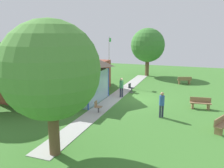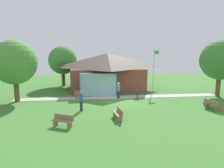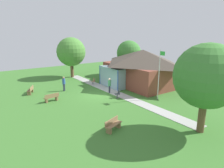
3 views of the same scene
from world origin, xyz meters
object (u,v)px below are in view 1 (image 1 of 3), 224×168
(pavilion, at_px, (60,68))
(patio_chair_lawn_spare, at_px, (131,88))
(visitor_strolling_lawn, at_px, (162,103))
(bench_front_center, at_px, (200,103))
(tree_east_hedge, at_px, (148,45))
(bench_lawn_far_right, at_px, (184,80))
(flagpole, at_px, (109,58))
(tree_west_hedge, at_px, (50,71))
(patio_chair_west, at_px, (98,107))
(bench_front_left, at_px, (222,125))
(visitor_on_path, at_px, (121,86))

(pavilion, bearing_deg, patio_chair_lawn_spare, -64.94)
(pavilion, xyz_separation_m, visitor_strolling_lawn, (-2.99, -9.63, -1.39))
(pavilion, bearing_deg, bench_front_center, -90.68)
(bench_front_center, relative_size, visitor_strolling_lawn, 0.89)
(tree_east_hedge, bearing_deg, bench_lawn_far_right, -126.47)
(flagpole, bearing_deg, tree_west_hedge, -168.48)
(visitor_strolling_lawn, height_order, tree_west_hedge, tree_west_hedge)
(visitor_strolling_lawn, bearing_deg, bench_lawn_far_right, 49.17)
(pavilion, relative_size, tree_west_hedge, 1.63)
(pavilion, bearing_deg, tree_east_hedge, -24.49)
(patio_chair_west, distance_m, tree_west_hedge, 6.88)
(bench_lawn_far_right, relative_size, visitor_strolling_lawn, 0.90)
(flagpole, distance_m, tree_west_hedge, 15.35)
(bench_front_left, height_order, tree_west_hedge, tree_west_hedge)
(visitor_on_path, xyz_separation_m, tree_west_hedge, (-10.29, -0.11, 2.90))
(bench_front_center, xyz_separation_m, tree_east_hedge, (12.18, 6.59, 3.59))
(bench_lawn_far_right, height_order, bench_front_center, same)
(tree_west_hedge, bearing_deg, tree_east_hedge, 0.62)
(patio_chair_lawn_spare, bearing_deg, patio_chair_west, 5.33)
(visitor_strolling_lawn, distance_m, tree_west_hedge, 8.15)
(patio_chair_west, xyz_separation_m, visitor_strolling_lawn, (0.63, -4.35, 0.61))
(flagpole, relative_size, bench_lawn_far_right, 3.30)
(visitor_strolling_lawn, xyz_separation_m, tree_east_hedge, (15.03, 4.14, 2.97))
(patio_chair_lawn_spare, xyz_separation_m, tree_east_hedge, (9.28, 0.42, 3.58))
(bench_lawn_far_right, height_order, patio_chair_west, patio_chair_west)
(pavilion, relative_size, tree_east_hedge, 1.62)
(patio_chair_lawn_spare, distance_m, tree_east_hedge, 9.95)
(tree_west_hedge, bearing_deg, pavilion, 30.96)
(bench_front_center, distance_m, patio_chair_lawn_spare, 6.82)
(flagpole, distance_m, bench_front_left, 14.45)
(visitor_on_path, bearing_deg, pavilion, -34.77)
(visitor_strolling_lawn, xyz_separation_m, tree_west_hedge, (-6.54, 3.91, 2.90))
(pavilion, relative_size, flagpole, 1.94)
(visitor_on_path, bearing_deg, visitor_strolling_lawn, 94.43)
(bench_lawn_far_right, bearing_deg, tree_west_hedge, -123.72)
(flagpole, bearing_deg, patio_chair_lawn_spare, -129.93)
(patio_chair_lawn_spare, relative_size, visitor_on_path, 0.49)
(flagpole, bearing_deg, patio_chair_west, -163.95)
(bench_lawn_far_right, distance_m, tree_east_hedge, 7.13)
(tree_east_hedge, distance_m, tree_west_hedge, 21.57)
(visitor_on_path, distance_m, tree_east_hedge, 11.66)
(patio_chair_lawn_spare, xyz_separation_m, patio_chair_west, (-6.38, 0.62, 0.00))
(pavilion, height_order, patio_chair_lawn_spare, pavilion)
(bench_front_left, bearing_deg, flagpole, -106.32)
(patio_chair_lawn_spare, distance_m, tree_west_hedge, 12.78)
(bench_lawn_far_right, height_order, patio_chair_lawn_spare, patio_chair_lawn_spare)
(visitor_on_path, relative_size, tree_west_hedge, 0.28)
(bench_front_center, bearing_deg, bench_front_left, 98.82)
(visitor_strolling_lawn, bearing_deg, patio_chair_west, 151.53)
(bench_lawn_far_right, height_order, tree_west_hedge, tree_west_hedge)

